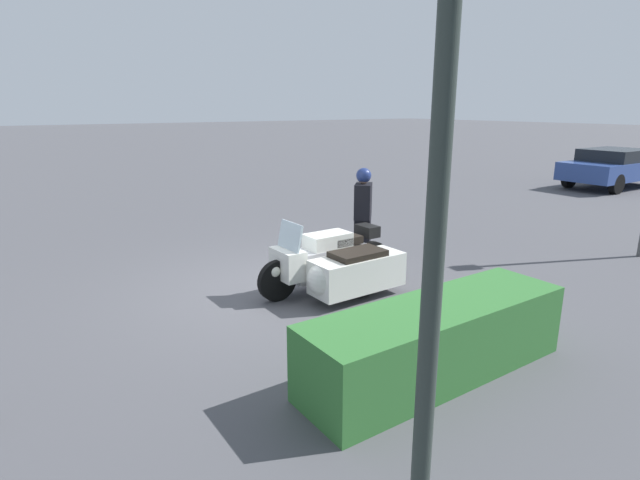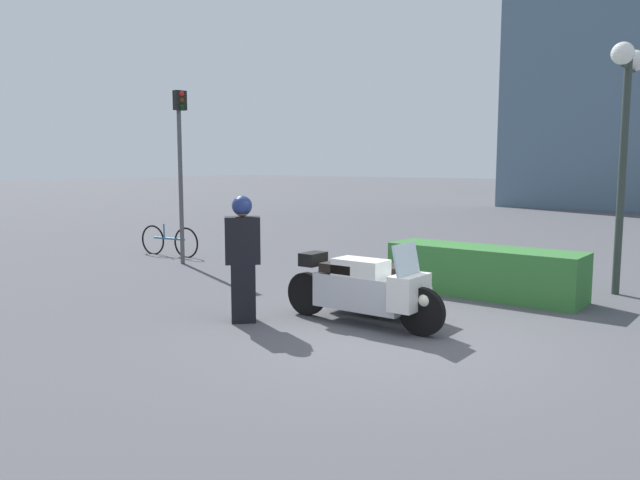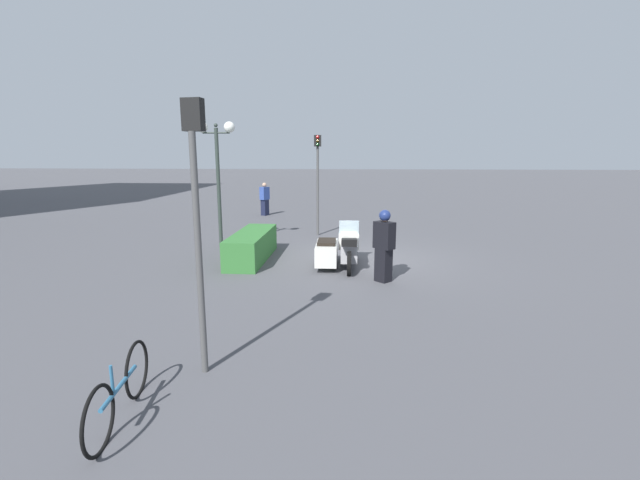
# 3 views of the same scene
# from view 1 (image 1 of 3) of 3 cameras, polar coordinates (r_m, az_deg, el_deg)

# --- Properties ---
(ground_plane) EXTENTS (160.00, 160.00, 0.00)m
(ground_plane) POSITION_cam_1_polar(r_m,az_deg,el_deg) (7.79, -5.34, -5.76)
(ground_plane) COLOR #4C4C51
(police_motorcycle) EXTENTS (2.42, 1.15, 1.14)m
(police_motorcycle) POSITION_cam_1_polar(r_m,az_deg,el_deg) (7.46, 2.00, -2.94)
(police_motorcycle) COLOR black
(police_motorcycle) RESTS_ON ground
(officer_rider) EXTENTS (0.53, 0.53, 1.71)m
(officer_rider) POSITION_cam_1_polar(r_m,az_deg,el_deg) (9.04, 4.92, 3.14)
(officer_rider) COLOR black
(officer_rider) RESTS_ON ground
(hedge_bush_curbside) EXTENTS (3.11, 0.88, 0.79)m
(hedge_bush_curbside) POSITION_cam_1_polar(r_m,az_deg,el_deg) (5.46, 13.19, -11.06)
(hedge_bush_curbside) COLOR #337033
(hedge_bush_curbside) RESTS_ON ground
(twin_lamp_post) EXTENTS (0.34, 1.20, 3.97)m
(twin_lamp_post) POSITION_cam_1_polar(r_m,az_deg,el_deg) (2.73, 14.30, 20.40)
(twin_lamp_post) COLOR #2D3833
(twin_lamp_post) RESTS_ON ground
(parked_car_background) EXTENTS (4.11, 1.89, 1.33)m
(parked_car_background) POSITION_cam_1_polar(r_m,az_deg,el_deg) (20.26, 30.52, 7.23)
(parked_car_background) COLOR #2D478C
(parked_car_background) RESTS_ON ground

